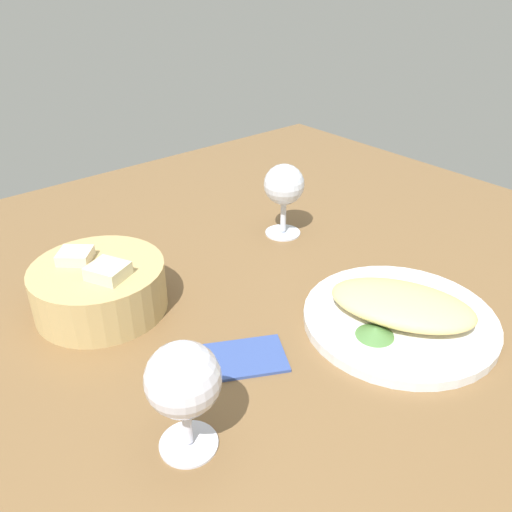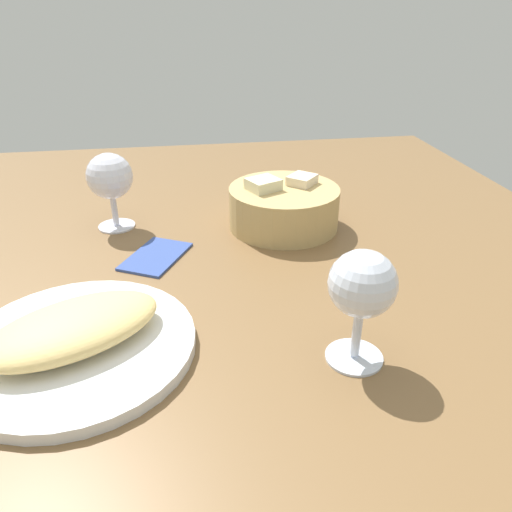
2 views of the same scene
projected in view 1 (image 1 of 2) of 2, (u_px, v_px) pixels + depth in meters
The scene contains 8 objects.
ground_plane at pixel (286, 341), 70.95cm from camera, with size 140.00×140.00×2.00cm, color brown.
plate at pixel (399, 320), 72.19cm from camera, with size 26.00×26.00×1.40cm, color white.
omelette at pixel (402, 304), 70.93cm from camera, with size 19.13×10.66×3.62cm, color #EECC7B.
lettuce_garnish at pixel (375, 332), 67.80cm from camera, with size 4.99×4.99×1.23cm, color #4A7A3C.
bread_basket at pixel (99, 287), 73.88cm from camera, with size 18.34×18.34×8.66cm.
wine_glass_near at pixel (284, 188), 91.19cm from camera, with size 7.02×7.02×12.95cm.
wine_glass_far at pixel (183, 383), 50.57cm from camera, with size 7.47×7.47×12.73cm.
folded_napkin at pixel (241, 357), 66.06cm from camera, with size 11.00×7.00×0.80cm, color #344C96.
Camera 1 is at (-40.17, 38.97, 44.24)cm, focal length 37.37 mm.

